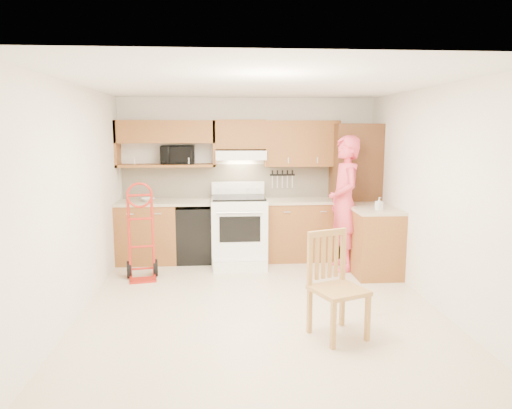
{
  "coord_description": "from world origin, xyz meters",
  "views": [
    {
      "loc": [
        -0.44,
        -5.23,
        2.01
      ],
      "look_at": [
        0.0,
        0.5,
        1.1
      ],
      "focal_mm": 33.22,
      "sensor_mm": 36.0,
      "label": 1
    }
  ],
  "objects": [
    {
      "name": "floor",
      "position": [
        0.0,
        0.0,
        -0.01
      ],
      "size": [
        4.0,
        4.5,
        0.02
      ],
      "primitive_type": "cube",
      "color": "beige",
      "rests_on": "ground"
    },
    {
      "name": "ceiling",
      "position": [
        0.0,
        0.0,
        2.51
      ],
      "size": [
        4.0,
        4.5,
        0.02
      ],
      "primitive_type": "cube",
      "color": "white",
      "rests_on": "ground"
    },
    {
      "name": "wall_back",
      "position": [
        0.0,
        2.26,
        1.25
      ],
      "size": [
        4.0,
        0.02,
        2.5
      ],
      "primitive_type": "cube",
      "color": "white",
      "rests_on": "ground"
    },
    {
      "name": "wall_front",
      "position": [
        0.0,
        -2.26,
        1.25
      ],
      "size": [
        4.0,
        0.02,
        2.5
      ],
      "primitive_type": "cube",
      "color": "white",
      "rests_on": "ground"
    },
    {
      "name": "wall_left",
      "position": [
        -2.01,
        0.0,
        1.25
      ],
      "size": [
        0.02,
        4.5,
        2.5
      ],
      "primitive_type": "cube",
      "color": "white",
      "rests_on": "ground"
    },
    {
      "name": "wall_right",
      "position": [
        2.01,
        0.0,
        1.25
      ],
      "size": [
        0.02,
        4.5,
        2.5
      ],
      "primitive_type": "cube",
      "color": "white",
      "rests_on": "ground"
    },
    {
      "name": "backsplash",
      "position": [
        0.0,
        2.23,
        1.2
      ],
      "size": [
        3.92,
        0.03,
        0.55
      ],
      "primitive_type": "cube",
      "color": "beige",
      "rests_on": "wall_back"
    },
    {
      "name": "lower_cab_left",
      "position": [
        -1.55,
        1.95,
        0.45
      ],
      "size": [
        0.9,
        0.6,
        0.9
      ],
      "primitive_type": "cube",
      "color": "brown",
      "rests_on": "ground"
    },
    {
      "name": "dishwasher",
      "position": [
        -0.8,
        1.95,
        0.42
      ],
      "size": [
        0.6,
        0.6,
        0.85
      ],
      "primitive_type": "cube",
      "color": "black",
      "rests_on": "ground"
    },
    {
      "name": "lower_cab_right",
      "position": [
        0.83,
        1.95,
        0.45
      ],
      "size": [
        1.14,
        0.6,
        0.9
      ],
      "primitive_type": "cube",
      "color": "brown",
      "rests_on": "ground"
    },
    {
      "name": "countertop_left",
      "position": [
        -1.25,
        1.95,
        0.92
      ],
      "size": [
        1.5,
        0.63,
        0.04
      ],
      "primitive_type": "cube",
      "color": "#BAAE8A",
      "rests_on": "lower_cab_left"
    },
    {
      "name": "countertop_right",
      "position": [
        0.83,
        1.95,
        0.92
      ],
      "size": [
        1.14,
        0.63,
        0.04
      ],
      "primitive_type": "cube",
      "color": "#BAAE8A",
      "rests_on": "lower_cab_right"
    },
    {
      "name": "cab_return_right",
      "position": [
        1.7,
        1.15,
        0.45
      ],
      "size": [
        0.6,
        1.0,
        0.9
      ],
      "primitive_type": "cube",
      "color": "brown",
      "rests_on": "ground"
    },
    {
      "name": "countertop_return",
      "position": [
        1.7,
        1.15,
        0.92
      ],
      "size": [
        0.63,
        1.0,
        0.04
      ],
      "primitive_type": "cube",
      "color": "#BAAE8A",
      "rests_on": "cab_return_right"
    },
    {
      "name": "pantry_tall",
      "position": [
        1.65,
        1.95,
        1.05
      ],
      "size": [
        0.7,
        0.6,
        2.1
      ],
      "primitive_type": "cube",
      "color": "#572D16",
      "rests_on": "ground"
    },
    {
      "name": "upper_cab_left",
      "position": [
        -1.25,
        2.08,
        1.98
      ],
      "size": [
        1.5,
        0.33,
        0.34
      ],
      "primitive_type": "cube",
      "color": "brown",
      "rests_on": "wall_back"
    },
    {
      "name": "upper_shelf_mw",
      "position": [
        -1.25,
        2.08,
        1.47
      ],
      "size": [
        1.5,
        0.33,
        0.04
      ],
      "primitive_type": "cube",
      "color": "brown",
      "rests_on": "wall_back"
    },
    {
      "name": "upper_cab_center",
      "position": [
        -0.12,
        2.08,
        1.94
      ],
      "size": [
        0.76,
        0.33,
        0.44
      ],
      "primitive_type": "cube",
      "color": "brown",
      "rests_on": "wall_back"
    },
    {
      "name": "upper_cab_right",
      "position": [
        0.83,
        2.08,
        1.8
      ],
      "size": [
        1.14,
        0.33,
        0.7
      ],
      "primitive_type": "cube",
      "color": "brown",
      "rests_on": "wall_back"
    },
    {
      "name": "range_hood",
      "position": [
        -0.12,
        2.02,
        1.63
      ],
      "size": [
        0.76,
        0.46,
        0.14
      ],
      "primitive_type": "cube",
      "color": "white",
      "rests_on": "wall_back"
    },
    {
      "name": "knife_strip",
      "position": [
        0.55,
        2.21,
        1.24
      ],
      "size": [
        0.4,
        0.05,
        0.29
      ],
      "primitive_type": null,
      "color": "black",
      "rests_on": "backsplash"
    },
    {
      "name": "microwave",
      "position": [
        -1.08,
        2.08,
        1.63
      ],
      "size": [
        0.51,
        0.35,
        0.28
      ],
      "primitive_type": "imported",
      "rotation": [
        0.0,
        0.0,
        0.02
      ],
      "color": "black",
      "rests_on": "upper_shelf_mw"
    },
    {
      "name": "range",
      "position": [
        -0.16,
        1.73,
        0.6
      ],
      "size": [
        0.82,
        1.08,
        1.21
      ],
      "primitive_type": null,
      "color": "white",
      "rests_on": "ground"
    },
    {
      "name": "person",
      "position": [
        1.34,
        1.35,
        0.97
      ],
      "size": [
        0.48,
        0.71,
        1.93
      ],
      "primitive_type": "imported",
      "rotation": [
        0.0,
        0.0,
        -1.55
      ],
      "color": "#E74257",
      "rests_on": "ground"
    },
    {
      "name": "hand_truck",
      "position": [
        -1.5,
        1.07,
        0.6
      ],
      "size": [
        0.54,
        0.51,
        1.19
      ],
      "primitive_type": null,
      "rotation": [
        0.0,
        0.0,
        0.18
      ],
      "color": "#B12015",
      "rests_on": "ground"
    },
    {
      "name": "dining_chair",
      "position": [
        0.7,
        -0.91,
        0.52
      ],
      "size": [
        0.62,
        0.64,
        1.03
      ],
      "primitive_type": null,
      "rotation": [
        0.0,
        0.0,
        0.39
      ],
      "color": "#B78546",
      "rests_on": "ground"
    },
    {
      "name": "soap_bottle",
      "position": [
        1.7,
        0.93,
        1.03
      ],
      "size": [
        0.1,
        0.1,
        0.17
      ],
      "primitive_type": "imported",
      "rotation": [
        0.0,
        0.0,
        0.35
      ],
      "color": "white",
      "rests_on": "countertop_return"
    },
    {
      "name": "bowl",
      "position": [
        -1.53,
        1.95,
        0.96
      ],
      "size": [
        0.26,
        0.26,
        0.05
      ],
      "primitive_type": "imported",
      "rotation": [
        0.0,
        0.0,
        0.36
      ],
      "color": "white",
      "rests_on": "countertop_left"
    }
  ]
}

